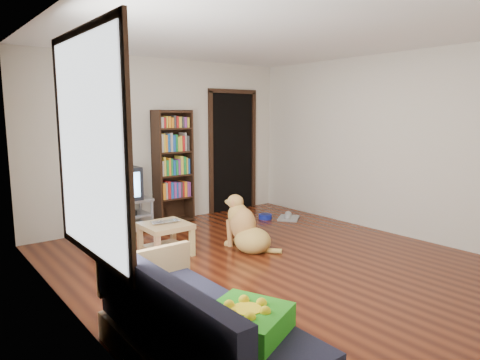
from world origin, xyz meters
TOP-DOWN VIEW (x-y plane):
  - ground at (0.00, 0.00)m, footprint 5.00×5.00m
  - ceiling at (0.00, 0.00)m, footprint 5.00×5.00m
  - wall_back at (0.00, 2.50)m, footprint 4.50×0.00m
  - wall_left at (-2.25, 0.00)m, footprint 0.00×5.00m
  - wall_right at (2.25, 0.00)m, footprint 0.00×5.00m
  - green_cushion at (-1.75, -1.75)m, footprint 0.60×0.60m
  - laptop at (-0.84, 0.94)m, footprint 0.37×0.27m
  - dog_bowl at (1.35, 1.58)m, footprint 0.22×0.22m
  - grey_rag at (1.65, 1.33)m, footprint 0.51×0.50m
  - window at (-2.23, -0.50)m, footprint 0.03×1.46m
  - doorway at (1.35, 2.48)m, footprint 1.03×0.05m
  - tv_stand at (-0.90, 2.25)m, footprint 0.90×0.45m
  - crt_tv at (-0.90, 2.27)m, footprint 0.55×0.52m
  - bookshelf at (0.05, 2.34)m, footprint 0.60×0.30m
  - sofa at (-1.87, -1.38)m, footprint 0.80×1.80m
  - coffee_table at (-0.84, 0.97)m, footprint 0.55×0.55m
  - dog at (0.08, 0.53)m, footprint 0.50×0.85m

SIDE VIEW (x-z plane):
  - ground at x=0.00m, z-range 0.00..0.00m
  - grey_rag at x=1.65m, z-range 0.00..0.03m
  - dog_bowl at x=1.35m, z-range 0.00..0.08m
  - sofa at x=-1.87m, z-range -0.14..0.66m
  - dog at x=0.08m, z-range -0.10..0.63m
  - tv_stand at x=-0.90m, z-range 0.02..0.52m
  - coffee_table at x=-0.84m, z-range 0.08..0.48m
  - laptop at x=-0.84m, z-range 0.40..0.43m
  - green_cushion at x=-1.75m, z-range 0.42..0.57m
  - crt_tv at x=-0.90m, z-range 0.45..1.03m
  - bookshelf at x=0.05m, z-range 0.10..1.90m
  - doorway at x=1.35m, z-range 0.03..2.21m
  - wall_back at x=0.00m, z-range -0.95..3.55m
  - wall_left at x=-2.25m, z-range -1.20..3.80m
  - wall_right at x=2.25m, z-range -1.20..3.80m
  - window at x=-2.23m, z-range 0.65..2.35m
  - ceiling at x=0.00m, z-range 2.60..2.60m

